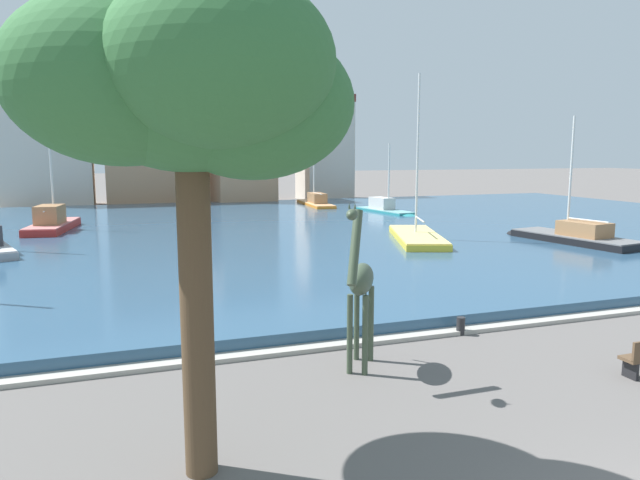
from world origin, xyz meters
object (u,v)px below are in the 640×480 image
Objects in this scene: sailboat_black at (566,239)px; sailboat_red at (55,226)px; sailboat_orange at (314,204)px; shade_tree at (185,87)px; sailboat_teal at (388,211)px; sailboat_yellow at (415,238)px; mooring_bollard at (461,326)px; giraffe_statue at (360,283)px.

sailboat_red is at bearing 151.55° from sailboat_black.
sailboat_orange is 1.19× the size of shade_tree.
sailboat_teal is 0.98× the size of shade_tree.
sailboat_teal is at bearing 70.27° from sailboat_yellow.
sailboat_black is 16.10× the size of mooring_bollard.
giraffe_statue is at bearing -144.38° from sailboat_black.
sailboat_black is at bearing -77.06° from sailboat_orange.
sailboat_black reaches higher than giraffe_statue.
mooring_bollard is at bearing -111.81° from sailboat_teal.
sailboat_orange is (1.38, 21.49, 0.08)m from sailboat_yellow.
shade_tree reaches higher than mooring_bollard.
sailboat_black is at bearing 38.85° from mooring_bollard.
sailboat_orange is 25.66m from sailboat_black.
sailboat_orange is (11.37, 37.27, -1.55)m from giraffe_statue.
sailboat_orange is at bearing 77.92° from mooring_bollard.
sailboat_red is (-23.79, -2.65, 0.15)m from sailboat_teal.
sailboat_yellow is 7.95m from sailboat_black.
sailboat_red is 28.03m from mooring_bollard.
sailboat_orange is at bearing 102.94° from sailboat_black.
sailboat_teal is at bearing 63.09° from giraffe_statue.
shade_tree is at bearing -80.80° from sailboat_red.
sailboat_black is at bearing -26.28° from sailboat_yellow.
sailboat_teal reaches higher than mooring_bollard.
sailboat_teal is (14.76, 29.08, -1.57)m from giraffe_statue.
sailboat_yellow is 1.04× the size of sailboat_orange.
sailboat_teal is 14.12m from sailboat_yellow.
giraffe_statue is 21.11m from sailboat_black.
sailboat_black is at bearing 36.17° from shade_tree.
sailboat_black is (2.36, -16.81, 0.05)m from sailboat_teal.
mooring_bollard is at bearing -102.08° from sailboat_orange.
mooring_bollard is (-7.66, -35.81, -0.27)m from sailboat_orange.
sailboat_black is 26.98m from shade_tree.
sailboat_teal is 23.94m from sailboat_red.
mooring_bollard is (3.71, 1.46, -1.82)m from giraffe_statue.
sailboat_black is at bearing -82.02° from sailboat_teal.
shade_tree is (-14.20, -19.11, 5.58)m from sailboat_yellow.
sailboat_orange is at bearing 27.98° from sailboat_red.
sailboat_orange is at bearing 69.00° from shade_tree.
shade_tree is at bearing -143.83° from sailboat_black.
sailboat_orange reaches higher than sailboat_black.
sailboat_teal is 8.87m from sailboat_orange.
mooring_bollard is at bearing -113.69° from sailboat_yellow.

